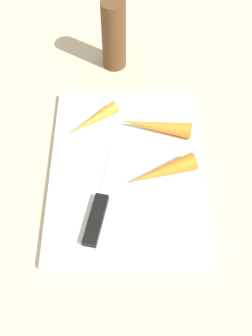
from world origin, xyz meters
TOP-DOWN VIEW (x-y plane):
  - ground_plane at (0.00, 0.00)m, footprint 1.40×1.40m
  - cutting_board at (0.00, 0.00)m, footprint 0.36×0.26m
  - knife at (0.09, -0.04)m, footprint 0.20×0.06m
  - carrot_longest at (-0.08, 0.05)m, footprint 0.05×0.14m
  - carrot_medium at (0.02, 0.06)m, footprint 0.07×0.12m
  - carrot_shortest at (-0.10, -0.06)m, footprint 0.08×0.10m
  - pepper_grinder at (-0.28, -0.02)m, footprint 0.05×0.05m

SIDE VIEW (x-z plane):
  - ground_plane at x=0.00m, z-range 0.00..0.00m
  - cutting_board at x=0.00m, z-range 0.00..0.01m
  - knife at x=0.09m, z-range 0.01..0.02m
  - carrot_shortest at x=-0.10m, z-range 0.01..0.04m
  - carrot_longest at x=-0.08m, z-range 0.01..0.04m
  - carrot_medium at x=0.02m, z-range 0.01..0.04m
  - pepper_grinder at x=-0.28m, z-range 0.00..0.15m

